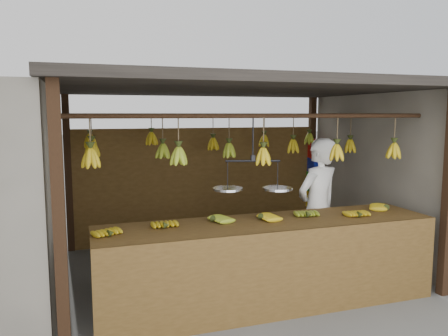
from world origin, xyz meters
name	(u,v)px	position (x,y,z in m)	size (l,w,h in m)	color
ground	(231,269)	(0.00, 0.00, 0.00)	(80.00, 80.00, 0.00)	#5B5B57
stall	(223,118)	(0.00, 0.33, 1.97)	(4.30, 3.30, 2.40)	black
counter	(273,242)	(0.03, -1.23, 0.71)	(3.59, 0.82, 0.96)	brown
hanging_bananas	(232,147)	(0.00, 0.00, 1.60)	(3.62, 2.22, 0.39)	gold
balance_scale	(253,186)	(-0.11, -1.00, 1.27)	(0.81, 0.45, 0.78)	black
vendor	(318,209)	(0.91, -0.60, 0.87)	(0.63, 0.41, 1.73)	white
bag_bundles	(312,174)	(1.94, 1.35, 0.99)	(0.08, 0.26, 1.18)	red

